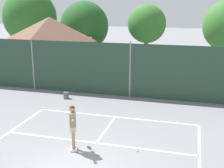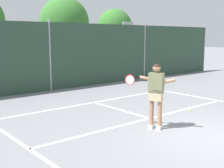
# 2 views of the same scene
# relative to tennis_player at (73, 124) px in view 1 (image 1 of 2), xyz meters

# --- Properties ---
(court_markings) EXTENTS (8.30, 11.10, 0.01)m
(court_markings) POSITION_rel_tennis_player_xyz_m (0.68, -1.01, -1.11)
(court_markings) COLOR white
(court_markings) RESTS_ON ground
(chainlink_fence) EXTENTS (26.09, 0.09, 3.42)m
(chainlink_fence) POSITION_rel_tennis_player_xyz_m (0.68, 7.34, 0.53)
(chainlink_fence) COLOR #284233
(chainlink_fence) RESTS_ON ground
(clubhouse_building) EXTENTS (5.54, 5.36, 4.50)m
(clubhouse_building) POSITION_rel_tennis_player_xyz_m (-6.63, 11.59, 1.22)
(clubhouse_building) COLOR beige
(clubhouse_building) RESTS_ON ground
(treeline_backdrop) EXTENTS (27.73, 4.67, 6.78)m
(treeline_backdrop) POSITION_rel_tennis_player_xyz_m (-2.67, 16.27, 2.70)
(treeline_backdrop) COLOR brown
(treeline_backdrop) RESTS_ON ground
(tennis_player) EXTENTS (0.74, 1.29, 1.85)m
(tennis_player) POSITION_rel_tennis_player_xyz_m (0.00, 0.00, 0.00)
(tennis_player) COLOR silver
(tennis_player) RESTS_ON ground
(tennis_ball) EXTENTS (0.07, 0.07, 0.07)m
(tennis_ball) POSITION_rel_tennis_player_xyz_m (2.45, 0.53, -1.08)
(tennis_ball) COLOR #CCE033
(tennis_ball) RESTS_ON ground
(backpack_grey) EXTENTS (0.30, 0.27, 0.46)m
(backpack_grey) POSITION_rel_tennis_player_xyz_m (-2.93, 5.94, -0.92)
(backpack_grey) COLOR slate
(backpack_grey) RESTS_ON ground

